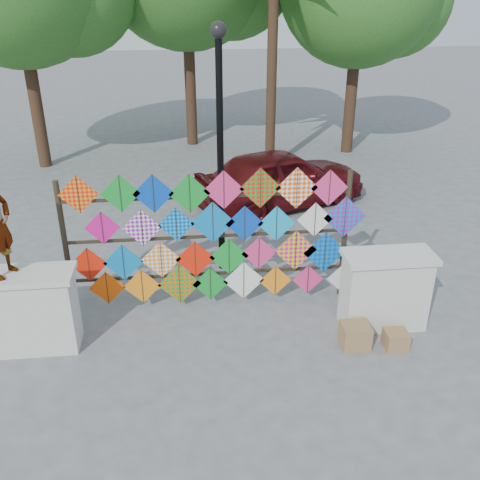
% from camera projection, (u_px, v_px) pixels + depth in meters
% --- Properties ---
extents(ground, '(80.00, 80.00, 0.00)m').
position_uv_depth(ground, '(214.00, 328.00, 8.59)').
color(ground, gray).
rests_on(ground, ground).
extents(parapet_left, '(1.40, 0.65, 1.28)m').
position_uv_depth(parapet_left, '(30.00, 311.00, 7.86)').
color(parapet_left, silver).
rests_on(parapet_left, ground).
extents(parapet_right, '(1.40, 0.65, 1.28)m').
position_uv_depth(parapet_right, '(385.00, 290.00, 8.39)').
color(parapet_right, silver).
rests_on(parapet_right, ground).
extents(kite_rack, '(4.95, 0.24, 2.41)m').
position_uv_depth(kite_rack, '(216.00, 239.00, 8.71)').
color(kite_rack, '#2D2519').
rests_on(kite_rack, ground).
extents(sedan, '(4.56, 3.14, 1.44)m').
position_uv_depth(sedan, '(281.00, 178.00, 12.97)').
color(sedan, '#530E11').
rests_on(sedan, ground).
extents(lamppost, '(0.28, 0.28, 4.46)m').
position_uv_depth(lamppost, '(220.00, 131.00, 9.24)').
color(lamppost, black).
rests_on(lamppost, ground).
extents(cardboard_box_near, '(0.42, 0.38, 0.38)m').
position_uv_depth(cardboard_box_near, '(355.00, 335.00, 8.08)').
color(cardboard_box_near, olive).
rests_on(cardboard_box_near, ground).
extents(cardboard_box_far, '(0.34, 0.31, 0.28)m').
position_uv_depth(cardboard_box_far, '(396.00, 340.00, 8.06)').
color(cardboard_box_far, olive).
rests_on(cardboard_box_far, ground).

